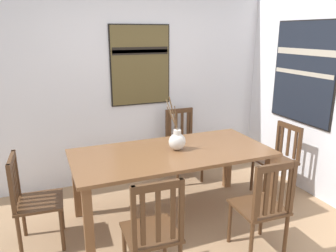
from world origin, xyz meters
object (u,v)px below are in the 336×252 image
at_px(chair_0, 32,199).
at_px(chair_2, 278,159).
at_px(chair_4, 263,206).
at_px(painting_on_side_wall, 304,73).
at_px(chair_1, 153,231).
at_px(centerpiece_vase, 177,141).
at_px(dining_table, 172,160).
at_px(chair_3, 183,144).
at_px(painting_on_back_wall, 140,65).

xyz_separation_m(chair_0, chair_2, (2.82, -0.02, -0.02)).
bearing_deg(chair_4, chair_0, 154.27).
bearing_deg(painting_on_side_wall, chair_1, -156.23).
bearing_deg(chair_0, chair_1, -46.43).
relative_size(centerpiece_vase, chair_0, 0.65).
bearing_deg(chair_2, centerpiece_vase, 179.64).
distance_m(dining_table, painting_on_side_wall, 1.99).
height_order(chair_4, painting_on_side_wall, painting_on_side_wall).
bearing_deg(chair_0, chair_2, -0.35).
xyz_separation_m(dining_table, chair_2, (1.43, 0.01, -0.20)).
bearing_deg(chair_0, chair_4, -25.73).
distance_m(chair_3, painting_on_side_wall, 1.78).
height_order(chair_1, chair_2, chair_1).
bearing_deg(chair_1, dining_table, 59.03).
relative_size(chair_1, chair_2, 1.08).
relative_size(chair_1, chair_4, 1.02).
height_order(painting_on_back_wall, painting_on_side_wall, painting_on_side_wall).
distance_m(chair_0, chair_2, 2.82).
distance_m(chair_2, painting_on_side_wall, 1.10).
bearing_deg(painting_on_side_wall, chair_4, -141.58).
xyz_separation_m(dining_table, chair_1, (-0.53, -0.88, -0.18)).
xyz_separation_m(centerpiece_vase, painting_on_back_wall, (-0.03, 1.14, 0.68)).
relative_size(chair_0, chair_1, 0.95).
bearing_deg(chair_0, centerpiece_vase, -0.35).
xyz_separation_m(chair_2, painting_on_side_wall, (0.38, 0.14, 1.02)).
bearing_deg(dining_table, painting_on_side_wall, 4.77).
relative_size(dining_table, centerpiece_vase, 3.48).
relative_size(chair_0, painting_on_back_wall, 0.88).
bearing_deg(painting_on_side_wall, dining_table, -175.23).
distance_m(chair_1, painting_on_side_wall, 2.74).
xyz_separation_m(centerpiece_vase, chair_3, (0.46, 0.86, -0.38)).
relative_size(dining_table, chair_3, 2.16).
xyz_separation_m(chair_0, painting_on_back_wall, (1.43, 1.13, 1.07)).
bearing_deg(centerpiece_vase, chair_4, -64.10).
height_order(chair_3, chair_4, chair_3).
relative_size(centerpiece_vase, painting_on_side_wall, 0.48).
height_order(centerpiece_vase, painting_on_back_wall, painting_on_back_wall).
height_order(centerpiece_vase, chair_0, centerpiece_vase).
distance_m(dining_table, painting_on_back_wall, 1.46).
bearing_deg(centerpiece_vase, chair_1, -123.35).
bearing_deg(chair_4, chair_2, 44.33).
xyz_separation_m(chair_4, painting_on_side_wall, (1.30, 1.03, 1.00)).
relative_size(centerpiece_vase, painting_on_back_wall, 0.57).
bearing_deg(chair_1, centerpiece_vase, 56.65).
height_order(dining_table, chair_2, chair_2).
relative_size(chair_2, chair_3, 0.93).
bearing_deg(chair_1, painting_on_back_wall, 74.56).
height_order(dining_table, centerpiece_vase, centerpiece_vase).
bearing_deg(chair_1, chair_4, -0.28).
relative_size(dining_table, chair_1, 2.16).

